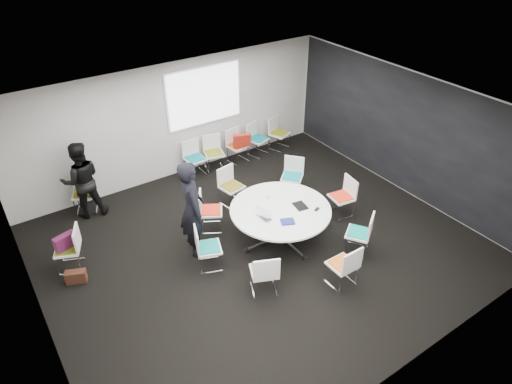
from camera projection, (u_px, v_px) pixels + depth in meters
room_shell at (263, 186)px, 8.40m from camera, size 8.08×7.08×2.88m
conference_table at (280, 218)px, 9.06m from camera, size 1.99×1.99×0.73m
projection_screen at (205, 96)px, 10.86m from camera, size 1.90×0.03×1.35m
chair_ring_a at (341, 204)px, 9.87m from camera, size 0.51×0.52×0.88m
chair_ring_b at (292, 183)px, 10.57m from camera, size 0.64×0.64×0.88m
chair_ring_c at (232, 193)px, 10.22m from camera, size 0.53×0.52×0.88m
chair_ring_d at (211, 217)px, 9.46m from camera, size 0.62×0.62×0.88m
chair_ring_e at (209, 255)px, 8.49m from camera, size 0.58×0.59×0.88m
chair_ring_f at (264, 279)px, 7.96m from camera, size 0.60×0.60×0.88m
chair_ring_g at (342, 272)px, 8.11m from camera, size 0.46×0.45×0.88m
chair_ring_h at (358, 240)px, 8.84m from camera, size 0.63×0.63×0.88m
chair_back_a at (195, 165)px, 11.28m from camera, size 0.47×0.46×0.88m
chair_back_b at (214, 159)px, 11.51m from camera, size 0.56×0.55×0.88m
chair_back_c at (238, 152)px, 11.84m from camera, size 0.53×0.52×0.88m
chair_back_d at (258, 145)px, 12.16m from camera, size 0.58×0.57×0.88m
chair_back_e at (279, 139)px, 12.44m from camera, size 0.59×0.58×0.88m
chair_spare_left at (70, 256)px, 8.46m from camera, size 0.59×0.60×0.88m
chair_person_back at (85, 200)px, 10.00m from camera, size 0.60×0.59×0.88m
person_main at (192, 208)px, 8.50m from camera, size 0.63×0.81×1.97m
person_back at (82, 180)px, 9.56m from camera, size 0.94×0.79×1.73m
laptop at (266, 215)px, 8.73m from camera, size 0.24×0.36×0.03m
laptop_lid at (262, 212)px, 8.63m from camera, size 0.13×0.28×0.22m
notebook_black at (300, 206)px, 9.00m from camera, size 0.27×0.33×0.02m
tablet_folio at (288, 222)px, 8.57m from camera, size 0.32×0.29×0.03m
papers_right at (299, 193)px, 9.39m from camera, size 0.37×0.35×0.00m
papers_front at (312, 196)px, 9.30m from camera, size 0.35×0.28×0.00m
cup at (268, 197)px, 9.21m from camera, size 0.08×0.08×0.09m
phone at (317, 209)px, 8.92m from camera, size 0.16×0.12×0.01m
maroon_bag at (65, 242)px, 8.27m from camera, size 0.42×0.25×0.28m
brown_bag at (76, 277)px, 8.23m from camera, size 0.39×0.29×0.24m
red_jacket at (242, 140)px, 11.45m from camera, size 0.47×0.30×0.36m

